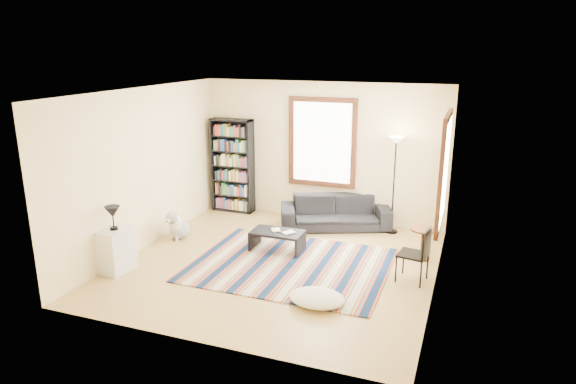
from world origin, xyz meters
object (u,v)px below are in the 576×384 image
(bookshelf, at_px, (233,166))
(dog, at_px, (179,224))
(sofa, at_px, (335,212))
(coffee_table, at_px, (277,241))
(side_table, at_px, (422,244))
(floor_lamp, at_px, (394,186))
(white_cabinet, at_px, (116,250))
(floor_cushion, at_px, (317,298))
(folding_chair, at_px, (413,254))

(bookshelf, bearing_deg, dog, -96.57)
(sofa, xyz_separation_m, coffee_table, (-0.63, -1.53, -0.13))
(side_table, bearing_deg, dog, -172.49)
(sofa, relative_size, floor_lamp, 1.14)
(sofa, xyz_separation_m, side_table, (1.78, -1.01, -0.04))
(coffee_table, xyz_separation_m, white_cabinet, (-2.09, -1.65, 0.17))
(coffee_table, bearing_deg, sofa, 67.63)
(dog, bearing_deg, floor_cushion, -19.68)
(floor_cushion, distance_m, folding_chair, 1.70)
(bookshelf, relative_size, floor_lamp, 1.08)
(bookshelf, distance_m, floor_lamp, 3.45)
(floor_lamp, xyz_separation_m, side_table, (0.69, -1.11, -0.66))
(side_table, distance_m, white_cabinet, 5.00)
(floor_cushion, relative_size, white_cabinet, 1.12)
(coffee_table, distance_m, floor_lamp, 2.49)
(side_table, distance_m, folding_chair, 0.92)
(sofa, bearing_deg, bookshelf, 151.01)
(floor_lamp, bearing_deg, floor_cushion, -98.69)
(sofa, distance_m, folding_chair, 2.59)
(side_table, bearing_deg, folding_chair, -93.16)
(bookshelf, relative_size, folding_chair, 2.33)
(sofa, xyz_separation_m, dog, (-2.57, -1.59, -0.03))
(sofa, relative_size, folding_chair, 2.47)
(bookshelf, distance_m, dog, 2.00)
(coffee_table, height_order, side_table, side_table)
(floor_lamp, xyz_separation_m, white_cabinet, (-3.81, -3.28, -0.58))
(folding_chair, relative_size, dog, 1.55)
(floor_cushion, height_order, side_table, side_table)
(sofa, relative_size, white_cabinet, 3.03)
(bookshelf, xyz_separation_m, floor_lamp, (3.44, -0.17, -0.07))
(floor_cushion, xyz_separation_m, floor_lamp, (0.50, 3.24, 0.83))
(bookshelf, xyz_separation_m, coffee_table, (1.72, -1.80, -0.82))
(sofa, bearing_deg, white_cabinet, -152.97)
(bookshelf, relative_size, dog, 3.60)
(dog, bearing_deg, side_table, 14.02)
(dog, bearing_deg, floor_lamp, 31.26)
(side_table, xyz_separation_m, folding_chair, (-0.05, -0.91, 0.16))
(sofa, xyz_separation_m, floor_lamp, (1.09, 0.10, 0.62))
(floor_lamp, distance_m, folding_chair, 2.18)
(floor_cushion, xyz_separation_m, white_cabinet, (-3.32, -0.04, 0.25))
(white_cabinet, bearing_deg, floor_cushion, 6.34)
(side_table, height_order, white_cabinet, white_cabinet)
(sofa, xyz_separation_m, white_cabinet, (-2.72, -3.18, 0.04))
(floor_cushion, height_order, floor_lamp, floor_lamp)
(sofa, distance_m, dog, 3.02)
(coffee_table, bearing_deg, dog, -178.30)
(bookshelf, relative_size, coffee_table, 2.22)
(sofa, relative_size, bookshelf, 1.06)
(bookshelf, bearing_deg, side_table, -17.27)
(floor_lamp, bearing_deg, white_cabinet, -139.27)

